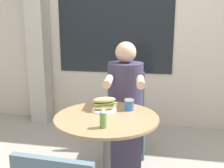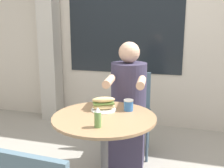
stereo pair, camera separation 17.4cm
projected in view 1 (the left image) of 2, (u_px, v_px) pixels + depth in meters
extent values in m
cube|color=beige|center=(134.00, 23.00, 3.49)|extent=(8.00, 0.08, 2.80)
cube|color=black|center=(115.00, 19.00, 3.48)|extent=(1.57, 0.01, 1.44)
cube|color=#B2ADA3|center=(38.00, 38.00, 3.61)|extent=(0.24, 0.24, 2.40)
cylinder|color=#997551|center=(107.00, 117.00, 1.96)|extent=(0.78, 0.78, 0.02)
cylinder|color=#515156|center=(107.00, 159.00, 2.04)|extent=(0.06, 0.06, 0.67)
cube|color=slate|center=(128.00, 114.00, 2.80)|extent=(0.42, 0.42, 0.02)
cube|color=slate|center=(129.00, 90.00, 2.92)|extent=(0.35, 0.07, 0.42)
cylinder|color=slate|center=(143.00, 141.00, 2.68)|extent=(0.03, 0.03, 0.43)
cylinder|color=slate|center=(111.00, 140.00, 2.70)|extent=(0.03, 0.03, 0.43)
cylinder|color=slate|center=(142.00, 129.00, 3.00)|extent=(0.03, 0.03, 0.43)
cylinder|color=slate|center=(114.00, 128.00, 3.02)|extent=(0.03, 0.03, 0.43)
cube|color=#38334C|center=(124.00, 144.00, 2.58)|extent=(0.37, 0.46, 0.45)
cylinder|color=#38334C|center=(125.00, 92.00, 2.52)|extent=(0.34, 0.34, 0.58)
sphere|color=#D6A889|center=(126.00, 52.00, 2.44)|extent=(0.20, 0.20, 0.20)
cylinder|color=#D6A889|center=(140.00, 82.00, 2.18)|extent=(0.10, 0.28, 0.07)
cylinder|color=#D6A889|center=(108.00, 81.00, 2.20)|extent=(0.10, 0.28, 0.07)
cylinder|color=white|center=(104.00, 110.00, 2.09)|extent=(0.20, 0.20, 0.01)
ellipsoid|color=#DBB77A|center=(104.00, 107.00, 2.08)|extent=(0.19, 0.13, 0.05)
cube|color=olive|center=(104.00, 103.00, 2.07)|extent=(0.18, 0.13, 0.01)
ellipsoid|color=#DBB77A|center=(104.00, 100.00, 2.07)|extent=(0.19, 0.13, 0.05)
cylinder|color=#336BB7|center=(129.00, 105.00, 2.09)|extent=(0.07, 0.07, 0.08)
cylinder|color=white|center=(129.00, 100.00, 2.08)|extent=(0.08, 0.08, 0.01)
cylinder|color=#66934C|center=(103.00, 120.00, 1.73)|extent=(0.05, 0.05, 0.11)
cone|color=white|center=(103.00, 110.00, 1.72)|extent=(0.04, 0.04, 0.03)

